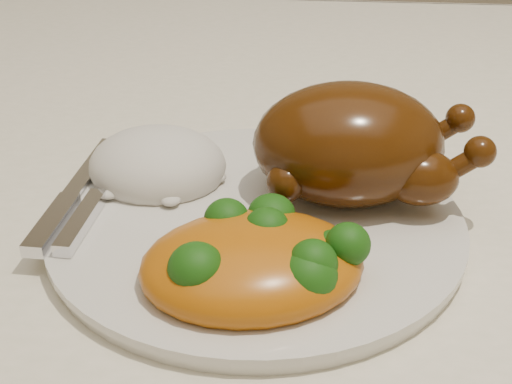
{
  "coord_description": "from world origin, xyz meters",
  "views": [
    {
      "loc": [
        -0.06,
        -0.56,
        1.05
      ],
      "look_at": [
        -0.1,
        -0.13,
        0.8
      ],
      "focal_mm": 50.0,
      "sensor_mm": 36.0,
      "label": 1
    }
  ],
  "objects": [
    {
      "name": "dining_table",
      "position": [
        0.0,
        0.0,
        0.67
      ],
      "size": [
        1.6,
        0.9,
        0.76
      ],
      "color": "brown",
      "rests_on": "floor"
    },
    {
      "name": "tablecloth",
      "position": [
        0.0,
        0.0,
        0.74
      ],
      "size": [
        1.73,
        1.03,
        0.18
      ],
      "color": "white",
      "rests_on": "dining_table"
    },
    {
      "name": "dinner_plate",
      "position": [
        -0.1,
        -0.13,
        0.77
      ],
      "size": [
        0.34,
        0.34,
        0.01
      ],
      "primitive_type": "cylinder",
      "rotation": [
        0.0,
        0.0,
        -0.2
      ],
      "color": "silver",
      "rests_on": "tablecloth"
    },
    {
      "name": "roast_chicken",
      "position": [
        -0.03,
        -0.09,
        0.82
      ],
      "size": [
        0.17,
        0.12,
        0.09
      ],
      "rotation": [
        0.0,
        0.0,
        0.08
      ],
      "color": "#4B2808",
      "rests_on": "dinner_plate"
    },
    {
      "name": "rice_mound",
      "position": [
        -0.18,
        -0.08,
        0.79
      ],
      "size": [
        0.12,
        0.11,
        0.06
      ],
      "rotation": [
        0.0,
        0.0,
        -0.12
      ],
      "color": "silver",
      "rests_on": "dinner_plate"
    },
    {
      "name": "mac_and_cheese",
      "position": [
        -0.09,
        -0.2,
        0.79
      ],
      "size": [
        0.16,
        0.14,
        0.05
      ],
      "rotation": [
        0.0,
        0.0,
        0.26
      ],
      "color": "#BE700C",
      "rests_on": "dinner_plate"
    },
    {
      "name": "cutlery",
      "position": [
        -0.23,
        -0.14,
        0.79
      ],
      "size": [
        0.04,
        0.17,
        0.01
      ],
      "rotation": [
        0.0,
        0.0,
        -0.04
      ],
      "color": "silver",
      "rests_on": "dinner_plate"
    }
  ]
}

